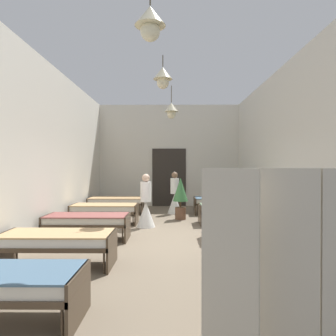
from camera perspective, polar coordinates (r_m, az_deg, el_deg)
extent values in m
cube|color=#7A6B56|center=(7.39, -0.09, -13.30)|extent=(6.40, 12.39, 0.10)
cube|color=silver|center=(13.18, 0.20, 2.29)|extent=(6.20, 0.20, 4.23)
cube|color=silver|center=(7.82, -22.70, 3.42)|extent=(0.20, 11.79, 4.23)
cube|color=silver|center=(7.76, 22.71, 3.45)|extent=(0.20, 11.79, 4.23)
cube|color=#2D2823|center=(13.06, 0.19, -1.71)|extent=(1.40, 0.06, 2.40)
cone|color=beige|center=(4.91, -3.27, 25.93)|extent=(0.44, 0.44, 0.28)
sphere|color=beige|center=(4.82, -3.26, 23.57)|extent=(0.28, 0.28, 0.28)
cylinder|color=brown|center=(7.56, -0.95, 18.93)|extent=(0.02, 0.02, 0.26)
cone|color=beige|center=(7.48, -0.95, 16.89)|extent=(0.44, 0.44, 0.28)
sphere|color=beige|center=(7.42, -0.95, 15.26)|extent=(0.28, 0.28, 0.28)
cylinder|color=brown|center=(10.18, 0.62, 13.32)|extent=(0.02, 0.02, 0.53)
cone|color=beige|center=(10.09, 0.62, 11.01)|extent=(0.44, 0.44, 0.28)
sphere|color=beige|center=(10.06, 0.62, 9.78)|extent=(0.28, 0.28, 0.28)
cylinder|color=#473828|center=(3.55, -18.72, -25.37)|extent=(0.03, 0.03, 0.34)
cylinder|color=#473828|center=(4.18, -15.22, -21.24)|extent=(0.03, 0.03, 0.34)
cube|color=#473828|center=(3.80, -15.88, -21.63)|extent=(0.04, 0.84, 0.57)
cylinder|color=#473828|center=(3.51, 17.11, -25.71)|extent=(0.03, 0.03, 0.34)
cylinder|color=#473828|center=(4.14, 14.06, -21.44)|extent=(0.03, 0.03, 0.34)
cube|color=#473828|center=(4.04, 28.14, -18.96)|extent=(1.90, 0.84, 0.07)
cube|color=#473828|center=(3.76, 14.49, -21.87)|extent=(0.04, 0.84, 0.57)
cube|color=silver|center=(4.01, 28.15, -17.55)|extent=(1.82, 0.78, 0.14)
cube|color=beige|center=(3.99, 28.16, -16.42)|extent=(1.86, 0.82, 0.02)
cylinder|color=#473828|center=(6.48, -25.81, -13.34)|extent=(0.03, 0.03, 0.34)
cylinder|color=#473828|center=(5.26, -11.58, -16.59)|extent=(0.03, 0.03, 0.34)
cylinder|color=#473828|center=(5.94, -10.08, -14.58)|extent=(0.03, 0.03, 0.34)
cube|color=#473828|center=(5.78, -19.50, -12.95)|extent=(1.90, 0.84, 0.07)
cube|color=#473828|center=(6.17, -27.85, -12.95)|extent=(0.04, 0.84, 0.57)
cube|color=#473828|center=(5.56, -10.16, -14.40)|extent=(0.04, 0.84, 0.57)
cube|color=white|center=(5.75, -19.50, -11.93)|extent=(1.82, 0.78, 0.14)
cube|color=tan|center=(5.74, -19.51, -11.13)|extent=(1.86, 0.82, 0.02)
cylinder|color=#473828|center=(5.23, 10.90, -16.69)|extent=(0.03, 0.03, 0.34)
cylinder|color=#473828|center=(5.91, 9.61, -14.65)|extent=(0.03, 0.03, 0.34)
cylinder|color=#473828|center=(6.41, 25.59, -13.49)|extent=(0.03, 0.03, 0.34)
cube|color=#473828|center=(5.73, 19.06, -13.07)|extent=(1.90, 0.84, 0.07)
cube|color=#473828|center=(5.53, 9.58, -14.47)|extent=(0.04, 0.84, 0.57)
cube|color=#473828|center=(6.10, 27.59, -13.10)|extent=(0.04, 0.84, 0.57)
cube|color=white|center=(5.70, 19.06, -12.04)|extent=(1.82, 0.78, 0.14)
cube|color=beige|center=(5.68, 19.07, -11.23)|extent=(1.86, 0.82, 0.02)
cylinder|color=#473828|center=(7.53, -21.74, -11.36)|extent=(0.03, 0.03, 0.34)
cylinder|color=#473828|center=(8.19, -19.80, -10.39)|extent=(0.03, 0.03, 0.34)
cylinder|color=#473828|center=(7.07, -8.27, -12.11)|extent=(0.03, 0.03, 0.34)
cylinder|color=#473828|center=(7.77, -7.45, -10.96)|extent=(0.03, 0.03, 0.34)
cube|color=#473828|center=(7.55, -14.48, -9.72)|extent=(1.90, 0.84, 0.07)
cube|color=#473828|center=(7.86, -21.15, -9.99)|extent=(0.04, 0.84, 0.57)
cube|color=#473828|center=(7.39, -7.37, -10.63)|extent=(0.04, 0.84, 0.57)
cube|color=silver|center=(7.53, -14.48, -8.93)|extent=(1.82, 0.78, 0.14)
cube|color=#8C4C47|center=(7.52, -14.49, -8.32)|extent=(1.86, 0.82, 0.02)
cylinder|color=#473828|center=(7.05, 8.06, -12.15)|extent=(0.03, 0.03, 0.34)
cylinder|color=#473828|center=(7.75, 7.35, -10.99)|extent=(0.03, 0.03, 0.34)
cylinder|color=#473828|center=(7.47, 21.68, -11.45)|extent=(0.03, 0.03, 0.34)
cylinder|color=#473828|center=(8.13, 19.82, -10.46)|extent=(0.03, 0.03, 0.34)
cube|color=#473828|center=(7.51, 14.38, -9.77)|extent=(1.90, 0.84, 0.07)
cube|color=#473828|center=(7.37, 7.22, -10.66)|extent=(0.04, 0.84, 0.57)
cube|color=#473828|center=(7.80, 21.13, -10.07)|extent=(0.04, 0.84, 0.57)
cube|color=silver|center=(7.49, 14.39, -8.98)|extent=(1.82, 0.78, 0.14)
cube|color=#9E9E93|center=(7.48, 14.39, -8.36)|extent=(1.86, 0.82, 0.02)
cylinder|color=#473828|center=(9.28, -17.24, -9.07)|extent=(0.03, 0.03, 0.34)
cylinder|color=#473828|center=(9.96, -15.96, -8.41)|extent=(0.03, 0.03, 0.34)
cylinder|color=#473828|center=(8.92, -6.38, -9.45)|extent=(0.03, 0.03, 0.34)
cylinder|color=#473828|center=(9.62, -5.86, -8.71)|extent=(0.03, 0.03, 0.34)
cube|color=#473828|center=(9.38, -11.45, -7.70)|extent=(1.90, 0.84, 0.07)
cube|color=#473828|center=(9.62, -16.92, -8.03)|extent=(0.04, 0.84, 0.57)
cube|color=#473828|center=(9.24, -5.73, -8.36)|extent=(0.04, 0.84, 0.57)
cube|color=silver|center=(9.36, -11.45, -7.06)|extent=(1.82, 0.78, 0.14)
cube|color=tan|center=(9.35, -11.45, -6.56)|extent=(1.86, 0.82, 0.02)
cylinder|color=#473828|center=(8.90, 6.43, -9.47)|extent=(0.03, 0.03, 0.34)
cylinder|color=#473828|center=(9.60, 5.99, -8.73)|extent=(0.03, 0.03, 0.34)
cylinder|color=#473828|center=(9.24, 17.37, -9.12)|extent=(0.03, 0.03, 0.34)
cylinder|color=#473828|center=(9.92, 16.15, -8.45)|extent=(0.03, 0.03, 0.34)
cube|color=#473828|center=(9.34, 11.57, -7.72)|extent=(1.90, 0.84, 0.07)
cube|color=#473828|center=(9.23, 5.83, -8.37)|extent=(0.04, 0.84, 0.57)
cube|color=#473828|center=(9.58, 17.09, -8.07)|extent=(0.04, 0.84, 0.57)
cube|color=silver|center=(9.33, 11.57, -7.09)|extent=(1.82, 0.78, 0.14)
cube|color=slate|center=(9.32, 11.57, -6.59)|extent=(1.86, 0.82, 0.02)
cylinder|color=#473828|center=(11.09, -14.21, -7.49)|extent=(0.03, 0.03, 0.34)
cylinder|color=#473828|center=(11.78, -13.32, -7.01)|extent=(0.03, 0.03, 0.34)
cylinder|color=#473828|center=(10.78, -5.15, -7.70)|extent=(0.03, 0.03, 0.34)
cylinder|color=#473828|center=(11.49, -4.79, -7.19)|extent=(0.03, 0.03, 0.34)
cube|color=#473828|center=(11.22, -9.42, -6.32)|extent=(1.90, 0.84, 0.07)
cube|color=#473828|center=(11.43, -14.05, -6.65)|extent=(0.04, 0.84, 0.57)
cube|color=#473828|center=(11.11, -4.66, -6.84)|extent=(0.04, 0.84, 0.57)
cube|color=silver|center=(11.21, -9.42, -5.79)|extent=(1.82, 0.78, 0.14)
cube|color=tan|center=(11.20, -9.42, -5.37)|extent=(1.86, 0.82, 0.02)
cylinder|color=#473828|center=(10.77, 5.39, -7.71)|extent=(0.03, 0.03, 0.34)
cylinder|color=#473828|center=(11.48, 5.08, -7.20)|extent=(0.03, 0.03, 0.34)
cylinder|color=#473828|center=(11.05, 14.49, -7.52)|extent=(0.03, 0.03, 0.34)
cylinder|color=#473828|center=(11.74, 13.64, -7.03)|extent=(0.03, 0.03, 0.34)
cube|color=#473828|center=(11.20, 9.70, -6.34)|extent=(1.90, 0.84, 0.07)
cube|color=#473828|center=(11.10, 4.92, -6.85)|extent=(0.04, 0.84, 0.57)
cube|color=#473828|center=(11.39, 14.35, -6.68)|extent=(0.04, 0.84, 0.57)
cube|color=silver|center=(11.19, 9.70, -5.81)|extent=(1.82, 0.78, 0.14)
cube|color=slate|center=(11.18, 9.70, -5.39)|extent=(1.86, 0.82, 0.02)
cone|color=white|center=(11.13, 1.22, -6.50)|extent=(0.52, 0.52, 0.70)
cylinder|color=white|center=(11.07, 1.22, -3.29)|extent=(0.30, 0.30, 0.55)
sphere|color=#846047|center=(11.05, 1.22, -1.30)|extent=(0.22, 0.22, 0.22)
cone|color=white|center=(11.05, 1.22, -0.90)|extent=(0.18, 0.18, 0.10)
cone|color=white|center=(8.79, -4.05, -8.40)|extent=(0.52, 0.52, 0.70)
cylinder|color=white|center=(8.72, -4.05, -4.34)|extent=(0.30, 0.30, 0.55)
sphere|color=beige|center=(8.69, -4.05, -1.81)|extent=(0.22, 0.22, 0.22)
cone|color=white|center=(8.69, -4.05, -1.31)|extent=(0.18, 0.18, 0.10)
cylinder|color=brown|center=(9.99, 2.28, -8.24)|extent=(0.34, 0.34, 0.38)
cylinder|color=brown|center=(9.95, 2.28, -6.60)|extent=(0.06, 0.06, 0.20)
cone|color=#3D7A42|center=(9.91, 2.28, -3.90)|extent=(0.48, 0.48, 0.74)
cube|color=#BCB29E|center=(2.35, 11.11, -21.22)|extent=(0.36, 0.26, 1.70)
cube|color=#BCB29E|center=(2.51, 20.90, -19.80)|extent=(0.41, 0.15, 1.70)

